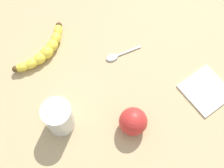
# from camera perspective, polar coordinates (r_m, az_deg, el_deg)

# --- Properties ---
(wooden_tabletop) EXTENTS (1.20, 1.20, 0.03)m
(wooden_tabletop) POSITION_cam_1_polar(r_m,az_deg,el_deg) (0.84, -1.41, -0.83)
(wooden_tabletop) COLOR tan
(wooden_tabletop) RESTS_ON ground
(banana) EXTENTS (0.11, 0.19, 0.04)m
(banana) POSITION_cam_1_polar(r_m,az_deg,el_deg) (0.88, -13.04, 6.32)
(banana) COLOR yellow
(banana) RESTS_ON wooden_tabletop
(smoothie_glass) EXTENTS (0.08, 0.08, 0.10)m
(smoothie_glass) POSITION_cam_1_polar(r_m,az_deg,el_deg) (0.75, -10.31, -6.35)
(smoothie_glass) COLOR silver
(smoothie_glass) RESTS_ON wooden_tabletop
(apple_fruit) EXTENTS (0.07, 0.07, 0.07)m
(apple_fruit) POSITION_cam_1_polar(r_m,az_deg,el_deg) (0.75, 4.13, -7.26)
(apple_fruit) COLOR red
(apple_fruit) RESTS_ON wooden_tabletop
(teaspoon) EXTENTS (0.03, 0.11, 0.01)m
(teaspoon) POSITION_cam_1_polar(r_m,az_deg,el_deg) (0.86, 0.42, 5.33)
(teaspoon) COLOR silver
(teaspoon) RESTS_ON wooden_tabletop
(folded_napkin) EXTENTS (0.13, 0.12, 0.01)m
(folded_napkin) POSITION_cam_1_polar(r_m,az_deg,el_deg) (0.86, 17.74, -1.21)
(folded_napkin) COLOR white
(folded_napkin) RESTS_ON wooden_tabletop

